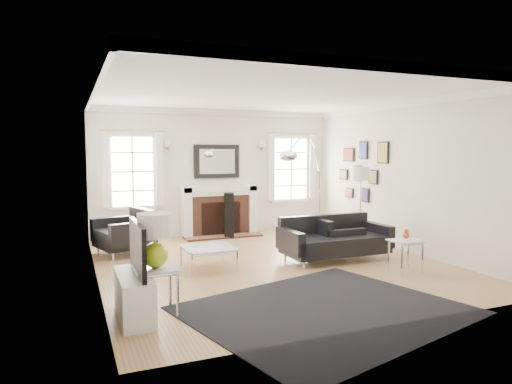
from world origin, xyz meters
name	(u,v)px	position (x,y,z in m)	size (l,w,h in m)	color
floor	(270,263)	(0.00, 0.00, 0.00)	(6.00, 6.00, 0.00)	olive
back_wall	(216,172)	(0.00, 3.00, 1.40)	(5.50, 0.04, 2.80)	silver
front_wall	(388,197)	(0.00, -3.00, 1.40)	(5.50, 0.04, 2.80)	silver
left_wall	(95,185)	(-2.75, 0.00, 1.40)	(0.04, 6.00, 2.80)	silver
right_wall	(404,177)	(2.75, 0.00, 1.40)	(0.04, 6.00, 2.80)	silver
ceiling	(271,94)	(0.00, 0.00, 2.80)	(5.50, 6.00, 0.02)	white
crown_molding	(271,98)	(0.00, 0.00, 2.74)	(5.50, 6.00, 0.12)	white
fireplace	(219,211)	(0.00, 2.79, 0.54)	(1.70, 0.69, 1.11)	white
mantel_mirror	(217,161)	(0.00, 2.95, 1.65)	(1.05, 0.07, 0.75)	black
window_left	(133,171)	(-1.85, 2.95, 1.46)	(1.24, 0.15, 1.62)	white
window_right	(291,169)	(1.85, 2.95, 1.46)	(1.24, 0.15, 1.62)	white
gallery_wall	(362,167)	(2.72, 1.30, 1.53)	(0.04, 1.73, 1.29)	black
tv_unit	(135,289)	(-2.44, -1.70, 0.33)	(0.35, 1.00, 1.09)	white
area_rug	(326,310)	(-0.32, -2.33, 0.01)	(3.05, 2.54, 0.01)	black
sofa	(333,240)	(1.14, -0.13, 0.33)	(1.89, 0.87, 0.61)	black
armchair_left	(127,234)	(-2.14, 1.67, 0.37)	(1.14, 1.21, 0.67)	black
armchair_right	(333,238)	(1.27, 0.09, 0.32)	(0.76, 0.84, 0.57)	black
coffee_table	(208,249)	(-1.06, 0.07, 0.32)	(0.80, 0.80, 0.35)	silver
side_table_left	(156,277)	(-2.20, -1.66, 0.44)	(0.50, 0.50, 0.55)	silver
nesting_table	(406,247)	(1.69, -1.34, 0.40)	(0.47, 0.39, 0.52)	silver
gourd_lamp	(155,237)	(-2.20, -1.66, 0.91)	(0.39, 0.39, 0.63)	#A4C218
orange_vase	(406,234)	(1.69, -1.34, 0.60)	(0.10, 0.10, 0.16)	red
arc_floor_lamp	(306,185)	(1.20, 1.01, 1.22)	(1.60, 1.48, 2.26)	white
stick_floor_lamp	(361,178)	(2.20, 0.59, 1.36)	(0.32, 0.32, 1.57)	olive
speaker_tower	(229,216)	(0.09, 2.40, 0.49)	(0.20, 0.20, 0.98)	black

